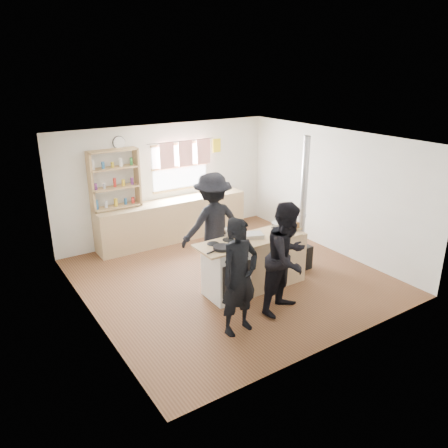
{
  "coord_description": "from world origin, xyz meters",
  "views": [
    {
      "loc": [
        -4.02,
        -5.93,
        3.64
      ],
      "look_at": [
        -0.19,
        -0.1,
        1.1
      ],
      "focal_mm": 35.0,
      "sensor_mm": 36.0,
      "label": 1
    }
  ],
  "objects_px": {
    "cooking_island": "(255,263)",
    "person_near_right": "(287,258)",
    "stockpot_stove": "(231,233)",
    "stockpot_counter": "(279,227)",
    "skillet_greens": "(222,248)",
    "roast_tray": "(252,235)",
    "bread_board": "(293,226)",
    "person_far": "(213,224)",
    "person_near_left": "(239,277)",
    "flue_heater": "(301,235)",
    "thermos": "(209,187)"
  },
  "relations": [
    {
      "from": "thermos",
      "to": "person_far",
      "type": "bearing_deg",
      "value": -119.65
    },
    {
      "from": "skillet_greens",
      "to": "person_near_left",
      "type": "bearing_deg",
      "value": -106.59
    },
    {
      "from": "cooking_island",
      "to": "stockpot_stove",
      "type": "xyz_separation_m",
      "value": [
        -0.35,
        0.22,
        0.55
      ]
    },
    {
      "from": "cooking_island",
      "to": "person_near_left",
      "type": "relative_size",
      "value": 1.14
    },
    {
      "from": "flue_heater",
      "to": "person_near_left",
      "type": "relative_size",
      "value": 1.45
    },
    {
      "from": "stockpot_stove",
      "to": "bread_board",
      "type": "distance_m",
      "value": 1.16
    },
    {
      "from": "bread_board",
      "to": "person_near_left",
      "type": "relative_size",
      "value": 0.17
    },
    {
      "from": "skillet_greens",
      "to": "person_near_left",
      "type": "relative_size",
      "value": 0.2
    },
    {
      "from": "cooking_island",
      "to": "person_near_left",
      "type": "bearing_deg",
      "value": -136.66
    },
    {
      "from": "stockpot_counter",
      "to": "skillet_greens",
      "type": "bearing_deg",
      "value": -175.91
    },
    {
      "from": "cooking_island",
      "to": "person_near_right",
      "type": "bearing_deg",
      "value": -92.77
    },
    {
      "from": "person_far",
      "to": "cooking_island",
      "type": "bearing_deg",
      "value": 107.17
    },
    {
      "from": "thermos",
      "to": "stockpot_stove",
      "type": "distance_m",
      "value": 2.79
    },
    {
      "from": "stockpot_counter",
      "to": "person_near_left",
      "type": "xyz_separation_m",
      "value": [
        -1.47,
        -0.91,
        -0.16
      ]
    },
    {
      "from": "cooking_island",
      "to": "bread_board",
      "type": "xyz_separation_m",
      "value": [
        0.79,
        -0.04,
        0.51
      ]
    },
    {
      "from": "cooking_island",
      "to": "stockpot_stove",
      "type": "height_order",
      "value": "stockpot_stove"
    },
    {
      "from": "thermos",
      "to": "stockpot_stove",
      "type": "height_order",
      "value": "thermos"
    },
    {
      "from": "person_far",
      "to": "flue_heater",
      "type": "bearing_deg",
      "value": 153.31
    },
    {
      "from": "thermos",
      "to": "roast_tray",
      "type": "height_order",
      "value": "thermos"
    },
    {
      "from": "skillet_greens",
      "to": "person_near_left",
      "type": "distance_m",
      "value": 0.86
    },
    {
      "from": "skillet_greens",
      "to": "person_far",
      "type": "height_order",
      "value": "person_far"
    },
    {
      "from": "roast_tray",
      "to": "bread_board",
      "type": "bearing_deg",
      "value": -4.85
    },
    {
      "from": "skillet_greens",
      "to": "stockpot_stove",
      "type": "height_order",
      "value": "stockpot_stove"
    },
    {
      "from": "stockpot_counter",
      "to": "person_near_right",
      "type": "distance_m",
      "value": 0.99
    },
    {
      "from": "stockpot_stove",
      "to": "stockpot_counter",
      "type": "xyz_separation_m",
      "value": [
        0.83,
        -0.24,
        0.01
      ]
    },
    {
      "from": "person_near_right",
      "to": "flue_heater",
      "type": "bearing_deg",
      "value": 22.66
    },
    {
      "from": "stockpot_stove",
      "to": "roast_tray",
      "type": "bearing_deg",
      "value": -31.92
    },
    {
      "from": "person_far",
      "to": "bread_board",
      "type": "bearing_deg",
      "value": 138.61
    },
    {
      "from": "cooking_island",
      "to": "roast_tray",
      "type": "distance_m",
      "value": 0.51
    },
    {
      "from": "skillet_greens",
      "to": "bread_board",
      "type": "bearing_deg",
      "value": 2.7
    },
    {
      "from": "person_far",
      "to": "stockpot_stove",
      "type": "bearing_deg",
      "value": 84.69
    },
    {
      "from": "roast_tray",
      "to": "stockpot_stove",
      "type": "xyz_separation_m",
      "value": [
        -0.3,
        0.19,
        0.04
      ]
    },
    {
      "from": "bread_board",
      "to": "person_far",
      "type": "bearing_deg",
      "value": 137.39
    },
    {
      "from": "skillet_greens",
      "to": "person_near_right",
      "type": "bearing_deg",
      "value": -46.79
    },
    {
      "from": "stockpot_stove",
      "to": "person_near_left",
      "type": "relative_size",
      "value": 0.13
    },
    {
      "from": "stockpot_stove",
      "to": "person_far",
      "type": "height_order",
      "value": "person_far"
    },
    {
      "from": "thermos",
      "to": "flue_heater",
      "type": "bearing_deg",
      "value": -81.11
    },
    {
      "from": "skillet_greens",
      "to": "roast_tray",
      "type": "distance_m",
      "value": 0.71
    },
    {
      "from": "person_near_right",
      "to": "skillet_greens",
      "type": "bearing_deg",
      "value": 116.51
    },
    {
      "from": "thermos",
      "to": "roast_tray",
      "type": "xyz_separation_m",
      "value": [
        -0.83,
        -2.74,
        -0.08
      ]
    },
    {
      "from": "roast_tray",
      "to": "cooking_island",
      "type": "bearing_deg",
      "value": -35.35
    },
    {
      "from": "bread_board",
      "to": "person_far",
      "type": "distance_m",
      "value": 1.43
    },
    {
      "from": "stockpot_stove",
      "to": "person_far",
      "type": "bearing_deg",
      "value": 83.46
    },
    {
      "from": "roast_tray",
      "to": "person_far",
      "type": "relative_size",
      "value": 0.22
    },
    {
      "from": "stockpot_counter",
      "to": "thermos",
      "type": "bearing_deg",
      "value": 83.96
    },
    {
      "from": "flue_heater",
      "to": "person_near_right",
      "type": "bearing_deg",
      "value": -140.64
    },
    {
      "from": "skillet_greens",
      "to": "bread_board",
      "type": "height_order",
      "value": "bread_board"
    },
    {
      "from": "person_far",
      "to": "thermos",
      "type": "bearing_deg",
      "value": -118.42
    },
    {
      "from": "stockpot_counter",
      "to": "flue_heater",
      "type": "distance_m",
      "value": 0.81
    },
    {
      "from": "stockpot_counter",
      "to": "stockpot_stove",
      "type": "bearing_deg",
      "value": 163.83
    }
  ]
}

